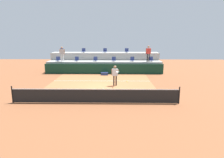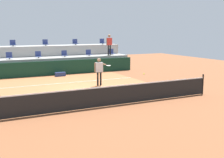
{
  "view_description": "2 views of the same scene",
  "coord_description": "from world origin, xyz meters",
  "px_view_note": "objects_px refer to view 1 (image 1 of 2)",
  "views": [
    {
      "loc": [
        1.24,
        -16.28,
        4.16
      ],
      "look_at": [
        1.01,
        -1.5,
        1.02
      ],
      "focal_mm": 33.02,
      "sensor_mm": 36.0,
      "label": 1
    },
    {
      "loc": [
        -5.72,
        -15.11,
        3.34
      ],
      "look_at": [
        0.79,
        -2.01,
        0.85
      ],
      "focal_mm": 45.48,
      "sensor_mm": 36.0,
      "label": 2
    }
  ],
  "objects_px": {
    "stadium_chair_lower_mid_left": "(95,59)",
    "spectator_in_grey": "(148,52)",
    "stadium_chair_lower_far_left": "(58,59)",
    "spectator_in_white": "(62,53)",
    "stadium_chair_lower_far_right": "(151,59)",
    "stadium_chair_upper_far_left": "(62,51)",
    "stadium_chair_upper_far_right": "(148,51)",
    "tennis_player": "(115,73)",
    "stadium_chair_upper_right": "(127,51)",
    "tennis_ball": "(127,82)",
    "stadium_chair_lower_right": "(132,59)",
    "stadium_chair_lower_mid_right": "(114,59)",
    "stadium_chair_upper_left": "(84,51)",
    "equipment_bag": "(105,74)",
    "stadium_chair_upper_center": "(105,51)",
    "stadium_chair_lower_left": "(77,59)"
  },
  "relations": [
    {
      "from": "stadium_chair_lower_mid_left",
      "to": "stadium_chair_lower_right",
      "type": "relative_size",
      "value": 1.0
    },
    {
      "from": "stadium_chair_upper_left",
      "to": "stadium_chair_upper_far_right",
      "type": "bearing_deg",
      "value": 0.0
    },
    {
      "from": "stadium_chair_lower_far_right",
      "to": "equipment_bag",
      "type": "relative_size",
      "value": 0.68
    },
    {
      "from": "stadium_chair_lower_far_left",
      "to": "stadium_chair_upper_left",
      "type": "xyz_separation_m",
      "value": [
        2.71,
        1.8,
        0.85
      ]
    },
    {
      "from": "stadium_chair_lower_left",
      "to": "stadium_chair_upper_center",
      "type": "bearing_deg",
      "value": 29.59
    },
    {
      "from": "tennis_player",
      "to": "tennis_ball",
      "type": "height_order",
      "value": "tennis_player"
    },
    {
      "from": "stadium_chair_lower_right",
      "to": "stadium_chair_upper_far_left",
      "type": "distance_m",
      "value": 8.76
    },
    {
      "from": "stadium_chair_lower_mid_left",
      "to": "spectator_in_grey",
      "type": "height_order",
      "value": "spectator_in_grey"
    },
    {
      "from": "stadium_chair_lower_right",
      "to": "spectator_in_grey",
      "type": "distance_m",
      "value": 1.99
    },
    {
      "from": "stadium_chair_upper_right",
      "to": "equipment_bag",
      "type": "height_order",
      "value": "stadium_chair_upper_right"
    },
    {
      "from": "stadium_chair_lower_right",
      "to": "stadium_chair_lower_far_right",
      "type": "bearing_deg",
      "value": 0.0
    },
    {
      "from": "stadium_chair_upper_left",
      "to": "equipment_bag",
      "type": "relative_size",
      "value": 0.68
    },
    {
      "from": "stadium_chair_lower_far_left",
      "to": "spectator_in_white",
      "type": "height_order",
      "value": "spectator_in_white"
    },
    {
      "from": "stadium_chair_lower_far_left",
      "to": "tennis_player",
      "type": "xyz_separation_m",
      "value": [
        6.59,
        -6.64,
        -0.42
      ]
    },
    {
      "from": "stadium_chair_lower_far_right",
      "to": "stadium_chair_upper_far_left",
      "type": "distance_m",
      "value": 10.87
    },
    {
      "from": "stadium_chair_upper_left",
      "to": "equipment_bag",
      "type": "height_order",
      "value": "stadium_chair_upper_left"
    },
    {
      "from": "stadium_chair_upper_far_right",
      "to": "tennis_ball",
      "type": "distance_m",
      "value": 12.69
    },
    {
      "from": "stadium_chair_lower_mid_right",
      "to": "stadium_chair_upper_far_right",
      "type": "bearing_deg",
      "value": 23.16
    },
    {
      "from": "stadium_chair_upper_far_left",
      "to": "tennis_player",
      "type": "bearing_deg",
      "value": -52.09
    },
    {
      "from": "stadium_chair_upper_center",
      "to": "stadium_chair_lower_right",
      "type": "bearing_deg",
      "value": -29.28
    },
    {
      "from": "stadium_chair_lower_mid_right",
      "to": "tennis_player",
      "type": "distance_m",
      "value": 6.65
    },
    {
      "from": "stadium_chair_upper_right",
      "to": "stadium_chair_upper_center",
      "type": "bearing_deg",
      "value": 180.0
    },
    {
      "from": "stadium_chair_lower_far_left",
      "to": "stadium_chair_upper_center",
      "type": "bearing_deg",
      "value": 18.62
    },
    {
      "from": "stadium_chair_lower_mid_left",
      "to": "stadium_chair_upper_center",
      "type": "height_order",
      "value": "stadium_chair_upper_center"
    },
    {
      "from": "stadium_chair_upper_far_right",
      "to": "spectator_in_grey",
      "type": "height_order",
      "value": "spectator_in_grey"
    },
    {
      "from": "stadium_chair_upper_far_right",
      "to": "tennis_player",
      "type": "height_order",
      "value": "stadium_chair_upper_far_right"
    },
    {
      "from": "stadium_chair_lower_far_left",
      "to": "stadium_chair_upper_center",
      "type": "height_order",
      "value": "stadium_chair_upper_center"
    },
    {
      "from": "stadium_chair_lower_mid_right",
      "to": "stadium_chair_lower_right",
      "type": "distance_m",
      "value": 2.12
    },
    {
      "from": "stadium_chair_upper_right",
      "to": "stadium_chair_lower_right",
      "type": "bearing_deg",
      "value": -72.85
    },
    {
      "from": "tennis_ball",
      "to": "stadium_chair_upper_center",
      "type": "bearing_deg",
      "value": 99.45
    },
    {
      "from": "stadium_chair_lower_far_left",
      "to": "spectator_in_white",
      "type": "bearing_deg",
      "value": -31.79
    },
    {
      "from": "stadium_chair_upper_right",
      "to": "tennis_ball",
      "type": "distance_m",
      "value": 12.27
    },
    {
      "from": "equipment_bag",
      "to": "stadium_chair_upper_far_left",
      "type": "bearing_deg",
      "value": 145.11
    },
    {
      "from": "spectator_in_grey",
      "to": "tennis_ball",
      "type": "xyz_separation_m",
      "value": [
        -2.92,
        -10.02,
        -1.15
      ]
    },
    {
      "from": "stadium_chair_lower_far_right",
      "to": "spectator_in_grey",
      "type": "xyz_separation_m",
      "value": [
        -0.41,
        -0.38,
        0.87
      ]
    },
    {
      "from": "tennis_player",
      "to": "equipment_bag",
      "type": "xyz_separation_m",
      "value": [
        -1.13,
        4.65,
        -0.9
      ]
    },
    {
      "from": "stadium_chair_lower_far_right",
      "to": "stadium_chair_upper_far_left",
      "type": "xyz_separation_m",
      "value": [
        -10.68,
        1.8,
        0.85
      ]
    },
    {
      "from": "stadium_chair_upper_far_right",
      "to": "tennis_player",
      "type": "distance_m",
      "value": 9.45
    },
    {
      "from": "stadium_chair_lower_far_left",
      "to": "tennis_ball",
      "type": "height_order",
      "value": "stadium_chair_lower_far_left"
    },
    {
      "from": "stadium_chair_lower_right",
      "to": "spectator_in_white",
      "type": "xyz_separation_m",
      "value": [
        -7.93,
        -0.38,
        0.8
      ]
    },
    {
      "from": "stadium_chair_upper_far_left",
      "to": "tennis_ball",
      "type": "bearing_deg",
      "value": -58.93
    },
    {
      "from": "stadium_chair_lower_far_left",
      "to": "tennis_player",
      "type": "height_order",
      "value": "stadium_chair_lower_far_left"
    },
    {
      "from": "stadium_chair_lower_left",
      "to": "stadium_chair_upper_far_right",
      "type": "xyz_separation_m",
      "value": [
        8.47,
        1.8,
        0.85
      ]
    },
    {
      "from": "tennis_ball",
      "to": "stadium_chair_lower_far_right",
      "type": "bearing_deg",
      "value": 72.27
    },
    {
      "from": "stadium_chair_lower_far_left",
      "to": "stadium_chair_lower_right",
      "type": "distance_m",
      "value": 8.55
    },
    {
      "from": "stadium_chair_upper_far_left",
      "to": "stadium_chair_lower_left",
      "type": "bearing_deg",
      "value": -39.9
    },
    {
      "from": "stadium_chair_lower_mid_right",
      "to": "tennis_player",
      "type": "xyz_separation_m",
      "value": [
        0.16,
        -6.64,
        -0.42
      ]
    },
    {
      "from": "stadium_chair_lower_far_left",
      "to": "stadium_chair_lower_left",
      "type": "relative_size",
      "value": 1.0
    },
    {
      "from": "stadium_chair_lower_left",
      "to": "stadium_chair_upper_center",
      "type": "height_order",
      "value": "stadium_chair_upper_center"
    },
    {
      "from": "stadium_chair_lower_mid_right",
      "to": "stadium_chair_lower_far_right",
      "type": "xyz_separation_m",
      "value": [
        4.27,
        0.0,
        0.0
      ]
    }
  ]
}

